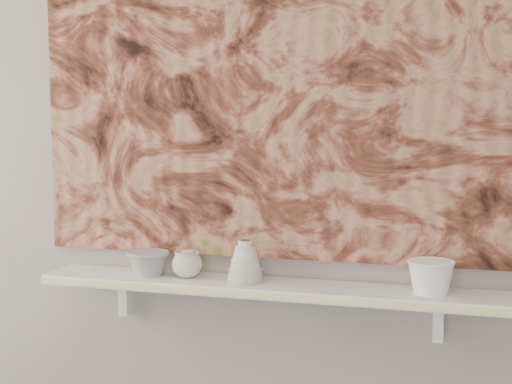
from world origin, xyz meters
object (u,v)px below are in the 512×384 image
(cup_cream, at_px, (187,264))
(bowl_white, at_px, (431,277))
(painting, at_px, (275,75))
(bowl_grey, at_px, (148,263))
(shelf, at_px, (267,288))
(bell_vessel, at_px, (245,261))

(cup_cream, height_order, bowl_white, bowl_white)
(painting, xyz_separation_m, cup_cream, (-0.25, -0.08, -0.57))
(bowl_grey, relative_size, cup_cream, 1.46)
(painting, height_order, bowl_white, painting)
(shelf, xyz_separation_m, bell_vessel, (-0.07, 0.00, 0.08))
(shelf, bearing_deg, cup_cream, 180.00)
(shelf, relative_size, cup_cream, 15.20)
(shelf, height_order, cup_cream, cup_cream)
(painting, height_order, bell_vessel, painting)
(bowl_grey, xyz_separation_m, cup_cream, (0.13, 0.00, 0.00))
(painting, relative_size, cup_cream, 16.29)
(shelf, bearing_deg, painting, 90.00)
(bell_vessel, distance_m, bowl_white, 0.54)
(painting, relative_size, bell_vessel, 12.11)
(painting, xyz_separation_m, bowl_grey, (-0.38, -0.08, -0.57))
(shelf, bearing_deg, bowl_grey, 180.00)
(cup_cream, bearing_deg, bowl_grey, 180.00)
(painting, relative_size, bowl_white, 11.53)
(shelf, bearing_deg, bowl_white, 0.00)
(painting, bearing_deg, bell_vessel, -130.06)
(shelf, distance_m, painting, 0.63)
(shelf, relative_size, painting, 0.93)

